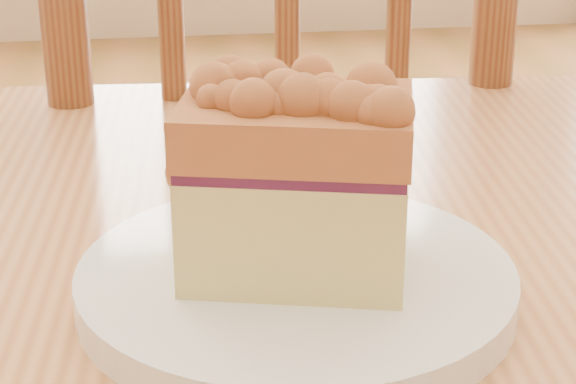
# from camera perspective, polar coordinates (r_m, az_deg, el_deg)

# --- Properties ---
(cafe_chair_main) EXTENTS (0.47, 0.47, 1.02)m
(cafe_chair_main) POSITION_cam_1_polar(r_m,az_deg,el_deg) (1.11, -1.40, -3.62)
(cafe_chair_main) COLOR brown
(cafe_chair_main) RESTS_ON ground
(plate) EXTENTS (0.23, 0.23, 0.02)m
(plate) POSITION_cam_1_polar(r_m,az_deg,el_deg) (0.52, 0.46, -5.31)
(plate) COLOR white
(plate) RESTS_ON cafe_table_main
(cake_slice) EXTENTS (0.14, 0.11, 0.11)m
(cake_slice) POSITION_cam_1_polar(r_m,az_deg,el_deg) (0.50, 0.23, 1.50)
(cake_slice) COLOR #D5CB78
(cake_slice) RESTS_ON plate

